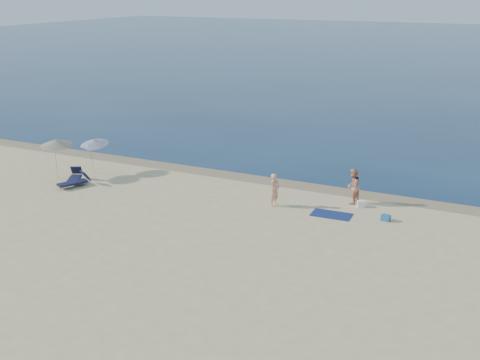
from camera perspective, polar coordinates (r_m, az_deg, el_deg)
name	(u,v)px	position (r m, az deg, el deg)	size (l,w,h in m)	color
ground	(15,360)	(20.05, -20.59, -15.71)	(160.00, 160.00, 0.00)	beige
sea	(450,50)	(112.30, 19.32, 11.53)	(240.00, 160.00, 0.01)	#0B2446
wet_sand_strip	(268,180)	(34.74, 2.63, -0.03)	(240.00, 1.60, 0.00)	#847254
person_left	(275,190)	(30.51, 3.31, -0.95)	(0.62, 0.41, 1.71)	tan
person_right	(353,186)	(31.34, 10.64, -0.58)	(0.90, 0.70, 1.86)	tan
beach_towel	(331,215)	(29.88, 8.66, -3.26)	(1.94, 1.08, 0.03)	#101E50
white_bag	(361,204)	(31.16, 11.41, -2.24)	(0.36, 0.31, 0.31)	white
blue_cooler	(386,218)	(29.62, 13.65, -3.50)	(0.42, 0.30, 0.30)	#1C5B99
umbrella_near	(94,142)	(36.74, -13.66, 3.51)	(1.73, 1.76, 2.22)	silver
umbrella_far	(56,142)	(36.18, -17.01, 3.43)	(2.39, 2.40, 2.43)	silver
lounger_left	(74,178)	(35.47, -15.45, 0.20)	(1.40, 1.93, 0.82)	#15183C
lounger_right	(75,182)	(34.82, -15.41, -0.14)	(1.32, 1.89, 0.80)	#141738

